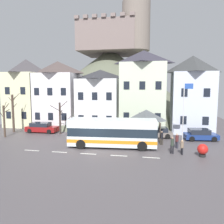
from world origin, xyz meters
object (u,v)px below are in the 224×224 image
bus_shelter (146,115)px  townhouse_01 (58,94)px  parked_car_03 (156,133)px  townhouse_03 (143,91)px  public_bench (161,132)px  pedestrian_03 (177,140)px  bare_tree_01 (13,113)px  hilltop_castle (110,80)px  parked_car_02 (88,130)px  bare_tree_00 (4,120)px  townhouse_02 (100,99)px  bare_tree_02 (60,117)px  transit_bus (112,133)px  flagpole (184,110)px  townhouse_00 (27,93)px  pedestrian_02 (182,146)px  pedestrian_01 (172,144)px  townhouse_04 (192,94)px  parked_car_01 (42,128)px  pedestrian_00 (162,138)px  harbour_buoy (203,150)px  parked_car_00 (200,135)px

bus_shelter → townhouse_01: bearing=155.5°
parked_car_03 → townhouse_03: bearing=-76.7°
public_bench → pedestrian_03: bearing=-75.0°
pedestrian_03 → bare_tree_01: (-22.24, 4.26, 1.93)m
hilltop_castle → parked_car_02: size_ratio=9.63×
townhouse_03 → bus_shelter: 7.25m
townhouse_01 → bare_tree_00: size_ratio=2.33×
townhouse_02 → bare_tree_02: size_ratio=2.00×
transit_bus → flagpole: flagpole is taller
townhouse_00 → pedestrian_03: townhouse_00 is taller
pedestrian_02 → bare_tree_01: (-22.50, 6.49, 1.96)m
transit_bus → pedestrian_01: (6.14, -1.23, -0.63)m
bare_tree_02 → townhouse_04: bearing=16.8°
parked_car_01 → bare_tree_01: bare_tree_01 is taller
pedestrian_00 → townhouse_00: bearing=157.8°
townhouse_00 → pedestrian_02: size_ratio=7.67×
townhouse_01 → bus_shelter: (14.39, -6.57, -2.22)m
townhouse_02 → harbour_buoy: bearing=-44.5°
parked_car_00 → bare_tree_02: size_ratio=0.90×
pedestrian_00 → pedestrian_02: 3.78m
townhouse_02 → harbour_buoy: size_ratio=7.49×
flagpole → bare_tree_01: size_ratio=1.24×
flagpole → townhouse_03: bearing=119.0°
pedestrian_02 → transit_bus: bearing=168.7°
public_bench → flagpole: flagpole is taller
pedestrian_03 → parked_car_02: bearing=157.0°
bus_shelter → parked_car_02: (-7.91, 1.68, -2.38)m
bus_shelter → bare_tree_01: size_ratio=0.67×
townhouse_01 → transit_bus: 15.62m
townhouse_03 → bare_tree_01: 19.21m
townhouse_02 → bare_tree_00: (-10.49, -9.01, -2.33)m
townhouse_02 → bare_tree_02: bearing=-126.3°
townhouse_01 → pedestrian_00: bearing=-27.9°
townhouse_02 → hilltop_castle: size_ratio=0.22×
townhouse_00 → pedestrian_01: townhouse_00 is taller
bare_tree_00 → townhouse_03: bearing=26.4°
hilltop_castle → pedestrian_03: hilltop_castle is taller
townhouse_00 → transit_bus: size_ratio=1.16×
bare_tree_00 → townhouse_04: bearing=19.6°
parked_car_00 → parked_car_03: parked_car_00 is taller
pedestrian_01 → bare_tree_01: bearing=163.7°
parked_car_00 → townhouse_02: bearing=150.1°
harbour_buoy → pedestrian_03: bearing=129.2°
townhouse_01 → hilltop_castle: (5.36, 16.12, 2.73)m
pedestrian_03 → pedestrian_01: bearing=-107.4°
parked_car_01 → parked_car_02: parked_car_01 is taller
townhouse_00 → bare_tree_00: (2.19, -8.91, -3.29)m
parked_car_03 → pedestrian_00: (0.55, -3.61, 0.18)m
parked_car_02 → pedestrian_01: bearing=152.8°
bus_shelter → bare_tree_02: bearing=174.0°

